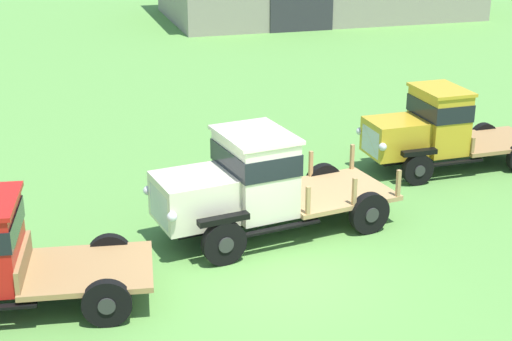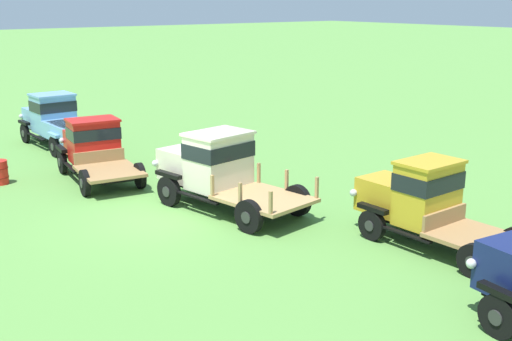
{
  "view_description": "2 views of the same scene",
  "coord_description": "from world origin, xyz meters",
  "px_view_note": "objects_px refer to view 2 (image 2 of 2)",
  "views": [
    {
      "loc": [
        -4.1,
        -12.66,
        7.14
      ],
      "look_at": [
        0.43,
        2.96,
        1.0
      ],
      "focal_mm": 55.0,
      "sensor_mm": 36.0,
      "label": 1
    },
    {
      "loc": [
        15.29,
        -8.17,
        5.98
      ],
      "look_at": [
        0.43,
        2.96,
        1.0
      ],
      "focal_mm": 45.0,
      "sensor_mm": 36.0,
      "label": 2
    }
  ],
  "objects_px": {
    "vintage_truck_foreground_near": "(57,120)",
    "vintage_truck_far_side": "(423,201)",
    "vintage_truck_second_in_line": "(93,146)",
    "vintage_truck_midrow_center": "(215,167)"
  },
  "relations": [
    {
      "from": "vintage_truck_foreground_near",
      "to": "vintage_truck_second_in_line",
      "type": "height_order",
      "value": "vintage_truck_foreground_near"
    },
    {
      "from": "vintage_truck_foreground_near",
      "to": "vintage_truck_far_side",
      "type": "bearing_deg",
      "value": 11.75
    },
    {
      "from": "vintage_truck_second_in_line",
      "to": "vintage_truck_midrow_center",
      "type": "xyz_separation_m",
      "value": [
        5.24,
        1.58,
        0.11
      ]
    },
    {
      "from": "vintage_truck_midrow_center",
      "to": "vintage_truck_far_side",
      "type": "height_order",
      "value": "vintage_truck_midrow_center"
    },
    {
      "from": "vintage_truck_second_in_line",
      "to": "vintage_truck_foreground_near",
      "type": "bearing_deg",
      "value": 172.61
    },
    {
      "from": "vintage_truck_foreground_near",
      "to": "vintage_truck_midrow_center",
      "type": "distance_m",
      "value": 10.74
    },
    {
      "from": "vintage_truck_foreground_near",
      "to": "vintage_truck_second_in_line",
      "type": "bearing_deg",
      "value": -7.39
    },
    {
      "from": "vintage_truck_foreground_near",
      "to": "vintage_truck_far_side",
      "type": "relative_size",
      "value": 1.09
    },
    {
      "from": "vintage_truck_second_in_line",
      "to": "vintage_truck_far_side",
      "type": "bearing_deg",
      "value": 20.72
    },
    {
      "from": "vintage_truck_second_in_line",
      "to": "vintage_truck_midrow_center",
      "type": "height_order",
      "value": "vintage_truck_midrow_center"
    }
  ]
}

